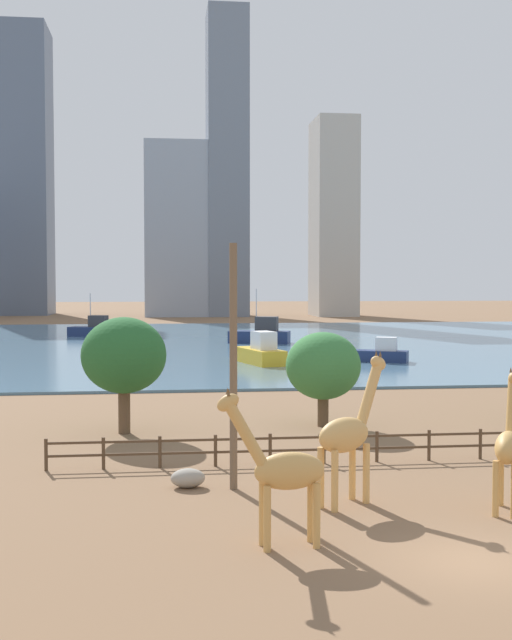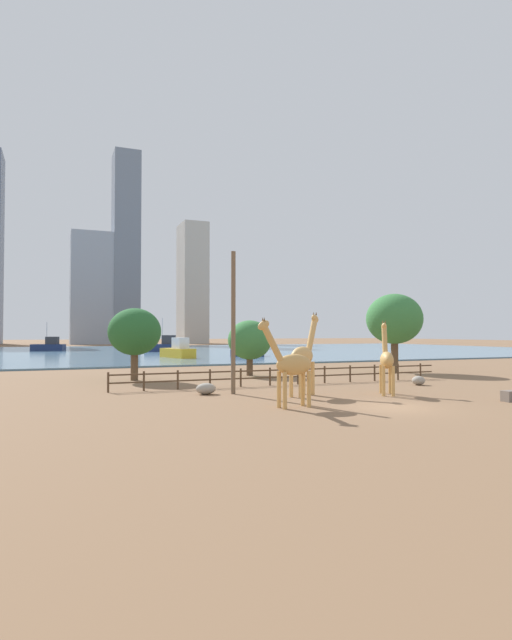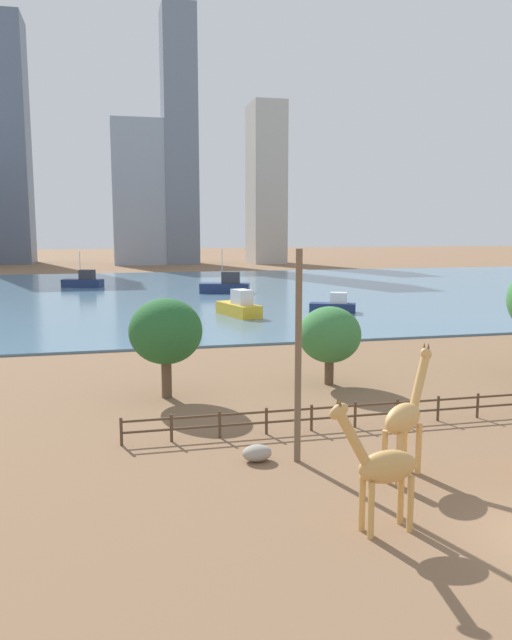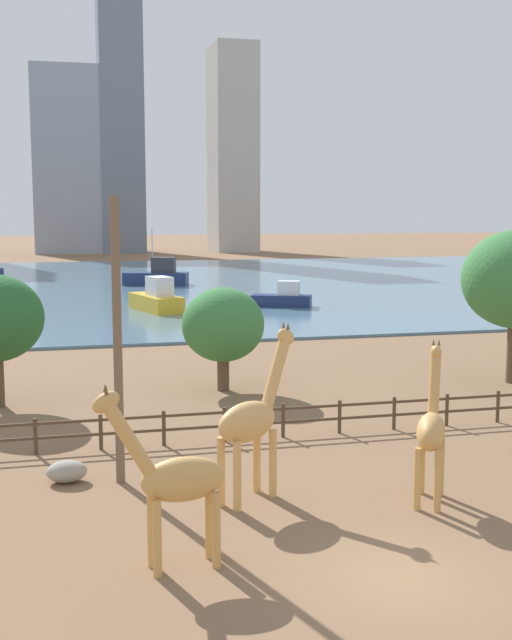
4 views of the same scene
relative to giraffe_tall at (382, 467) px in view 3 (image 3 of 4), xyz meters
The scene contains 16 objects.
ground_plane 78.41m from the giraffe_tall, 86.37° to the left, with size 400.00×400.00×0.00m, color brown.
harbor_water 75.42m from the giraffe_tall, 86.22° to the left, with size 180.00×86.00×0.20m, color slate.
giraffe_tall is the anchor object (origin of this frame).
giraffe_young 4.97m from the giraffe_tall, 55.15° to the left, with size 3.09×2.44×5.17m.
utility_pole 6.98m from the giraffe_tall, 97.20° to the left, with size 0.28×0.28×8.97m, color brown.
boulder_by_pole 7.61m from the giraffe_tall, 109.62° to the left, with size 1.27×0.93×0.70m, color gray.
enclosure_fence 11.36m from the giraffe_tall, 65.14° to the left, with size 26.12×0.14×1.30m.
tree_left_large 18.72m from the giraffe_tall, 106.44° to the left, with size 4.22×4.22×5.82m.
tree_right_tall 19.30m from the giraffe_tall, 75.06° to the left, with size 3.92×3.92×4.95m.
boat_ferry 87.64m from the giraffe_tall, 98.12° to the left, with size 6.83×4.39×5.78m.
boat_sailboat 73.17m from the giraffe_tall, 83.37° to the left, with size 7.64×4.62×6.47m.
boat_tug 49.05m from the giraffe_tall, 83.62° to the left, with size 4.11×7.09×2.94m.
boat_barge 51.87m from the giraffe_tall, 71.33° to the left, with size 5.49×3.82×2.28m.
skyline_tower_needle 155.87m from the giraffe_tall, 85.87° to the left, with size 8.71×11.06×65.88m, color slate.
skyline_block_central 156.07m from the giraffe_tall, 77.21° to the left, with size 8.84×13.02×42.90m, color #B7B2A8.
skyline_block_right 155.57m from the giraffe_tall, 89.28° to the left, with size 17.54×15.08×37.36m, color #939EAD.
Camera 3 is at (-13.30, -15.85, 9.82)m, focal length 35.00 mm.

